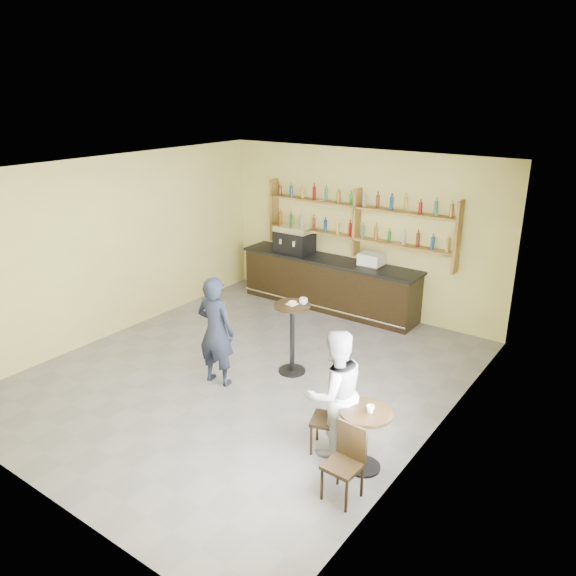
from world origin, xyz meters
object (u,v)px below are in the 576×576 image
Objects in this scene: chair_south at (343,465)px; patron_second at (334,393)px; bar_counter at (329,283)px; chair_west at (327,419)px; man_main at (216,331)px; pastry_case at (371,260)px; pedestal_table at (292,339)px; espresso_machine at (294,239)px; cafe_table at (365,440)px.

chair_south is 0.53× the size of patron_second.
bar_counter is at bearing 126.21° from chair_south.
chair_west is at bearing 135.71° from chair_south.
man_main reaches higher than chair_west.
pastry_case is 0.52× the size of chair_south.
pedestal_table is 2.09m from chair_west.
chair_west is at bearing -58.53° from bar_counter.
patron_second is (2.35, -0.47, -0.03)m from man_main.
man_main is at bearing -86.11° from bar_counter.
man_main is 1.04× the size of patron_second.
chair_south is (3.11, -4.76, -0.09)m from bar_counter.
espresso_machine reaches higher than pedestal_table.
bar_counter is at bearing 1.87° from espresso_machine.
man_main is 1.98× the size of chair_south.
espresso_machine is at bearing -79.65° from man_main.
patron_second reaches higher than cafe_table.
pedestal_table reaches higher than chair_west.
cafe_table is (2.82, -0.54, -0.46)m from man_main.
espresso_machine is 0.89× the size of chair_south.
pastry_case is (0.92, 0.00, 0.65)m from bar_counter.
pastry_case is 5.29m from chair_south.
pedestal_table is at bearing 138.84° from chair_south.
chair_south is at bearing -85.24° from cafe_table.
pedestal_table is (0.99, -2.69, 0.06)m from bar_counter.
bar_counter is 5.69m from chair_south.
chair_south is at bearing -48.29° from espresso_machine.
bar_counter is 1.13m from pastry_case.
chair_west is 0.53× the size of patron_second.
chair_west is at bearing -48.77° from espresso_machine.
espresso_machine reaches higher than chair_west.
cafe_table is at bearing 65.70° from chair_west.
man_main is 2.39m from patron_second.
pastry_case is at bearing 0.00° from bar_counter.
espresso_machine is at bearing -109.23° from patron_second.
bar_counter reaches higher than chair_south.
espresso_machine is 3.81m from man_main.
pastry_case is at bearing 117.72° from chair_south.
patron_second is (-0.52, 0.67, 0.39)m from chair_south.
chair_west is 0.88m from chair_south.
chair_south reaches higher than cafe_table.
man_main reaches higher than bar_counter.
pedestal_table is 0.68× the size of man_main.
pastry_case is 4.74m from cafe_table.
patron_second reaches higher than espresso_machine.
patron_second is (1.61, -1.39, 0.24)m from pedestal_table.
pedestal_table is (0.06, -2.69, -0.60)m from pastry_case.
man_main reaches higher than espresso_machine.
bar_counter is 2.87m from pedestal_table.
pedestal_table reaches higher than chair_south.
pastry_case reaches higher than bar_counter.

